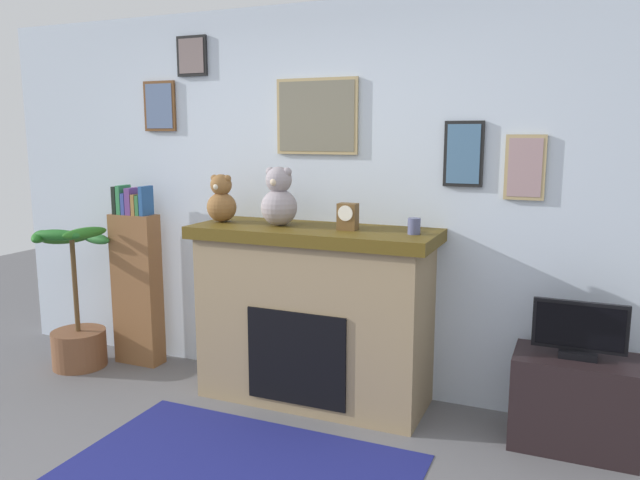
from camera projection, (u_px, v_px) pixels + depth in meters
back_wall at (313, 199)px, 4.27m from camera, size 5.20×0.15×2.60m
fireplace at (314, 314)px, 4.03m from camera, size 1.59×0.62×1.16m
bookshelf at (137, 282)px, 4.67m from camera, size 0.37×0.16×1.37m
potted_plant at (77, 321)px, 4.63m from camera, size 0.57×0.59×1.09m
tv_stand at (574, 402)px, 3.45m from camera, size 0.67×0.40×0.53m
television at (579, 332)px, 3.38m from camera, size 0.49×0.14×0.32m
area_rug at (242, 468)px, 3.26m from camera, size 1.82×1.05×0.01m
candle_jar at (414, 226)px, 3.65m from camera, size 0.08×0.08×0.10m
mantel_clock at (348, 217)px, 3.80m from camera, size 0.12×0.09×0.17m
teddy_bear_brown at (221, 201)px, 4.15m from camera, size 0.20×0.20×0.32m
teddy_bear_cream at (279, 199)px, 3.97m from camera, size 0.24×0.24×0.38m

